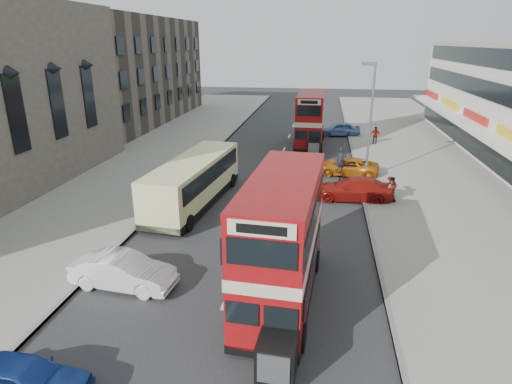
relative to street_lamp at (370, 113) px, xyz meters
The scene contains 19 objects.
ground 19.73m from the street_lamp, 109.92° to the right, with size 160.00×160.00×0.00m, color #28282B.
road_surface 8.33m from the street_lamp, 162.95° to the left, with size 12.00×90.00×0.01m, color #28282B.
pavement_right 7.50m from the street_lamp, 20.06° to the left, with size 12.00×90.00×0.15m, color gray.
pavement_left 19.22m from the street_lamp, behind, with size 12.00×90.00×0.15m, color gray.
kerb_left 13.62m from the street_lamp, behind, with size 0.20×90.00×0.16m, color gray.
kerb_right 5.13m from the street_lamp, 101.90° to the left, with size 0.20×90.00×0.16m, color gray.
brick_terrace 34.86m from the street_lamp, 144.96° to the left, with size 14.00×28.00×12.00m, color #66594C.
street_lamp is the anchor object (origin of this frame).
bus_main 16.65m from the street_lamp, 105.61° to the right, with size 2.86×8.74×4.74m.
bus_second 11.20m from the street_lamp, 112.97° to the left, with size 2.50×8.64×4.74m.
coach 12.88m from the street_lamp, 148.46° to the right, with size 3.47×10.05×2.61m.
car_left_near 24.83m from the street_lamp, 116.67° to the right, with size 1.52×3.79×1.29m, color navy.
car_left_front 19.72m from the street_lamp, 123.97° to the right, with size 1.48×4.24×1.40m, color white.
car_right_a 6.03m from the street_lamp, 104.00° to the right, with size 2.00×4.91×1.43m, color maroon.
car_right_b 4.44m from the street_lamp, 140.27° to the left, with size 2.10×4.55×1.26m, color #C36713.
car_right_c 15.50m from the street_lamp, 95.29° to the left, with size 1.71×4.25×1.45m, color #5E81BD.
pedestrian_near 6.11m from the street_lamp, 76.19° to the right, with size 0.58×0.40×1.58m, color gray.
pedestrian_far 12.02m from the street_lamp, 80.68° to the left, with size 0.95×0.39×1.62m, color gray.
cyclist 4.38m from the street_lamp, behind, with size 0.70×1.83×2.23m.
Camera 1 is at (3.32, -12.15, 9.44)m, focal length 30.09 mm.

